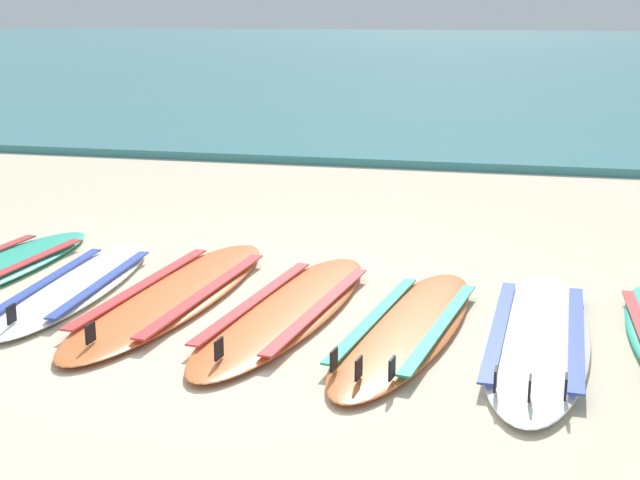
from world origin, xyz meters
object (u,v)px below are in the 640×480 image
(surfboard_2, at_px, (174,294))
(surfboard_5, at_px, (537,337))
(surfboard_3, at_px, (287,309))
(surfboard_4, at_px, (407,327))
(surfboard_1, at_px, (76,286))

(surfboard_2, height_order, surfboard_5, same)
(surfboard_3, relative_size, surfboard_5, 1.02)
(surfboard_4, height_order, surfboard_5, same)
(surfboard_4, distance_m, surfboard_5, 0.74)
(surfboard_1, xyz_separation_m, surfboard_5, (3.02, -0.27, 0.00))
(surfboard_4, xyz_separation_m, surfboard_5, (0.74, 0.02, -0.00))
(surfboard_1, height_order, surfboard_3, same)
(surfboard_1, bearing_deg, surfboard_4, -7.15)
(surfboard_4, bearing_deg, surfboard_5, 1.30)
(surfboard_2, relative_size, surfboard_4, 1.13)
(surfboard_1, distance_m, surfboard_4, 2.29)
(surfboard_2, xyz_separation_m, surfboard_4, (1.57, -0.27, 0.00))
(surfboard_3, height_order, surfboard_5, same)
(surfboard_3, xyz_separation_m, surfboard_4, (0.77, -0.15, 0.00))
(surfboard_1, relative_size, surfboard_4, 0.93)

